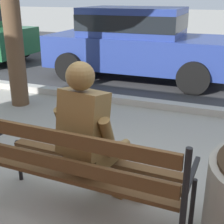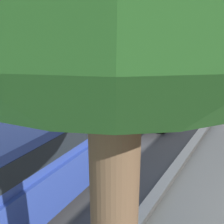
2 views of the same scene
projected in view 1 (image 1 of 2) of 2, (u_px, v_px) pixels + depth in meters
ground_plane at (106, 214)px, 2.79m from camera, size 80.00×80.00×0.00m
street_surface at (206, 60)px, 9.29m from camera, size 60.00×9.00×0.01m
curb_stone at (174, 106)px, 5.28m from camera, size 60.00×0.20×0.12m
park_bench at (78, 165)px, 2.53m from camera, size 1.81×0.57×0.95m
bronze_statue_seated at (96, 142)px, 2.64m from camera, size 0.74×0.79×1.37m
parked_car_blue at (137, 41)px, 7.05m from camera, size 4.13×1.99×1.56m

